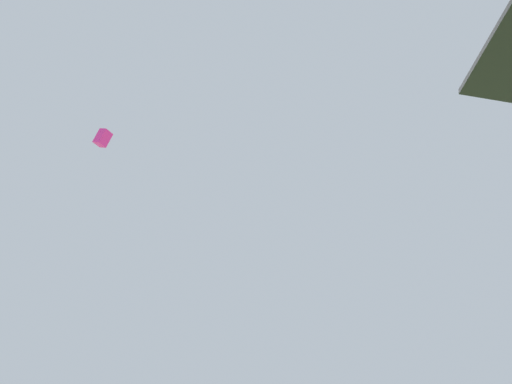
{
  "coord_description": "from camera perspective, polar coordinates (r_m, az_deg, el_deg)",
  "views": [
    {
      "loc": [
        -2.19,
        -0.36,
        0.96
      ],
      "look_at": [
        -0.12,
        2.4,
        3.13
      ],
      "focal_mm": 30.36,
      "sensor_mm": 36.0,
      "label": 1
    }
  ],
  "objects": [
    {
      "name": "distant_kite_magenta_low_right",
      "position": [
        27.46,
        -19.53,
        6.72
      ],
      "size": [
        0.95,
        1.11,
        1.13
      ],
      "color": "#DB2393"
    }
  ]
}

